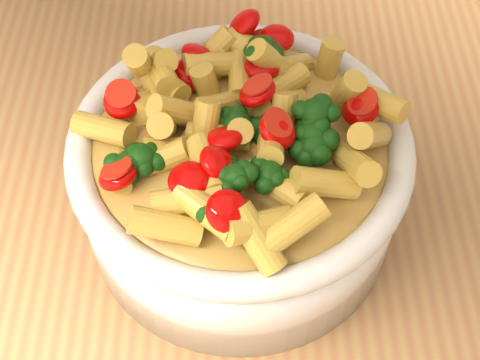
{
  "coord_description": "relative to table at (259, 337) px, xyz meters",
  "views": [
    {
      "loc": [
        -0.02,
        -0.23,
        1.33
      ],
      "look_at": [
        -0.02,
        0.05,
        0.95
      ],
      "focal_mm": 50.0,
      "sensor_mm": 36.0,
      "label": 1
    }
  ],
  "objects": [
    {
      "name": "serving_bowl",
      "position": [
        -0.02,
        0.05,
        0.15
      ],
      "size": [
        0.23,
        0.23,
        0.1
      ],
      "color": "silver",
      "rests_on": "table"
    },
    {
      "name": "pasta_salad",
      "position": [
        -0.02,
        0.05,
        0.21
      ],
      "size": [
        0.18,
        0.18,
        0.04
      ],
      "color": "gold",
      "rests_on": "serving_bowl"
    },
    {
      "name": "table",
      "position": [
        0.0,
        0.0,
        0.0
      ],
      "size": [
        1.2,
        0.8,
        0.9
      ],
      "color": "#A87D48",
      "rests_on": "ground"
    }
  ]
}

